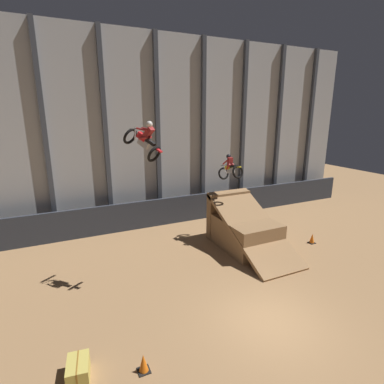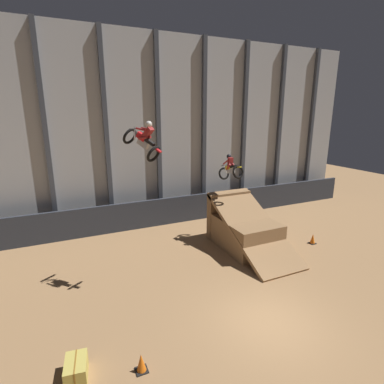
% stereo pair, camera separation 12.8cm
% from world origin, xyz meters
% --- Properties ---
extents(ground_plane, '(60.00, 60.00, 0.00)m').
position_xyz_m(ground_plane, '(0.00, 0.00, 0.00)').
color(ground_plane, '#9E754C').
extents(arena_back_wall, '(32.00, 0.40, 12.29)m').
position_xyz_m(arena_back_wall, '(0.00, 12.19, 6.14)').
color(arena_back_wall, '#ADB2B7').
rests_on(arena_back_wall, ground_plane).
extents(lower_barrier, '(31.36, 0.20, 1.83)m').
position_xyz_m(lower_barrier, '(0.00, 10.88, 0.92)').
color(lower_barrier, '#2D333D').
rests_on(lower_barrier, ground_plane).
extents(dirt_ramp, '(2.74, 5.60, 2.92)m').
position_xyz_m(dirt_ramp, '(2.83, 5.95, 0.98)').
color(dirt_ramp, '#966F48').
rests_on(dirt_ramp, ground_plane).
extents(rider_bike_left_air, '(1.54, 1.80, 1.69)m').
position_xyz_m(rider_bike_left_air, '(-3.06, 4.71, 6.26)').
color(rider_bike_left_air, black).
extents(rider_bike_right_air, '(0.84, 1.74, 1.60)m').
position_xyz_m(rider_bike_right_air, '(2.64, 7.14, 4.25)').
color(rider_bike_right_air, black).
extents(traffic_cone_near_ramp, '(0.36, 0.36, 0.58)m').
position_xyz_m(traffic_cone_near_ramp, '(-4.74, -0.14, 0.28)').
color(traffic_cone_near_ramp, black).
rests_on(traffic_cone_near_ramp, ground_plane).
extents(traffic_cone_arena_edge, '(0.36, 0.36, 0.58)m').
position_xyz_m(traffic_cone_arena_edge, '(6.65, 4.39, 0.28)').
color(traffic_cone_arena_edge, black).
rests_on(traffic_cone_arena_edge, ground_plane).
extents(hay_bale_trackside, '(0.72, 0.98, 0.57)m').
position_xyz_m(hay_bale_trackside, '(-6.49, 0.40, 0.28)').
color(hay_bale_trackside, '#CCB751').
rests_on(hay_bale_trackside, ground_plane).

